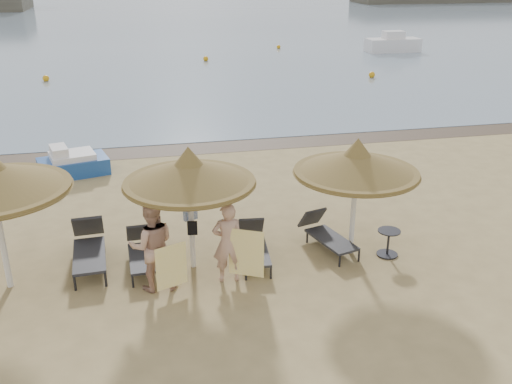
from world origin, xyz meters
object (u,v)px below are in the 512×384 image
palapa_center (189,173)px  person_left (152,239)px  lounger_far_left (89,247)px  side_table (388,244)px  lounger_far_right (326,233)px  palapa_right (357,163)px  person_right (228,236)px  lounger_near_right (254,244)px  lounger_near_left (142,250)px  pedal_boat (72,163)px

palapa_center → person_left: palapa_center is taller
lounger_far_left → side_table: bearing=-12.1°
lounger_far_right → person_left: person_left is taller
palapa_right → side_table: bearing=-20.3°
side_table → person_right: size_ratio=0.30×
side_table → person_left: size_ratio=0.28×
lounger_far_left → lounger_near_right: lounger_far_left is taller
palapa_center → lounger_far_right: (3.24, 0.29, -1.91)m
lounger_near_right → side_table: 3.17m
lounger_near_left → pedal_boat: size_ratio=0.76×
palapa_right → lounger_far_left: (-6.04, 0.77, -1.84)m
lounger_near_left → lounger_near_right: bearing=-7.5°
lounger_far_left → side_table: size_ratio=3.32×
lounger_near_right → pedal_boat: size_ratio=0.79×
lounger_far_left → person_right: person_right is taller
palapa_center → lounger_near_left: palapa_center is taller
lounger_near_left → lounger_far_right: size_ratio=0.95×
lounger_near_left → lounger_near_right: size_ratio=0.96×
side_table → lounger_far_right: bearing=151.2°
lounger_far_left → person_right: size_ratio=1.01×
lounger_far_left → palapa_right: bearing=-10.5°
lounger_near_left → pedal_boat: (-2.04, 6.51, 0.01)m
palapa_center → side_table: 4.97m
side_table → pedal_boat: size_ratio=0.27×
palapa_right → lounger_near_right: (-2.32, 0.23, -1.90)m
lounger_near_left → lounger_far_right: (4.37, -0.04, 0.01)m
palapa_right → pedal_boat: bearing=134.7°
lounger_far_left → lounger_near_right: bearing=-11.5°
lounger_far_right → pedal_boat: 9.17m
lounger_far_left → lounger_near_left: 1.21m
palapa_right → lounger_far_left: bearing=172.7°
person_right → lounger_far_right: bearing=-155.3°
side_table → lounger_far_left: bearing=171.1°
lounger_far_right → person_right: size_ratio=0.90×
side_table → person_right: bearing=-175.2°
lounger_far_left → lounger_near_right: (3.72, -0.54, -0.06)m
palapa_right → lounger_far_right: 2.01m
lounger_near_right → lounger_far_right: lounger_near_right is taller
palapa_center → lounger_near_left: bearing=163.4°
lounger_far_left → lounger_far_right: 5.55m
side_table → lounger_near_left: bearing=172.4°
palapa_center → pedal_boat: bearing=114.8°
lounger_near_right → person_right: (-0.74, -0.85, 0.69)m
person_left → person_right: (1.58, -0.01, -0.11)m
person_right → pedal_boat: 8.54m
person_left → lounger_far_right: bearing=-167.4°
lounger_far_left → pedal_boat: 6.26m
lounger_near_left → side_table: (5.67, -0.76, -0.06)m
palapa_center → lounger_far_left: size_ratio=1.35×
side_table → lounger_near_right: bearing=170.4°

